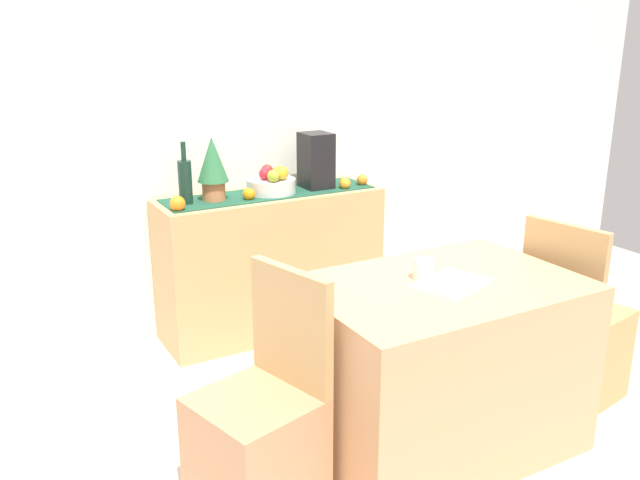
# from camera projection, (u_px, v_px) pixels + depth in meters

# --- Properties ---
(ground_plane) EXTENTS (6.40, 6.40, 0.02)m
(ground_plane) POSITION_uv_depth(u_px,v_px,m) (350.00, 400.00, 3.26)
(ground_plane) COLOR beige
(ground_plane) RESTS_ON ground
(room_wall_rear) EXTENTS (6.40, 0.06, 2.70)m
(room_wall_rear) POSITION_uv_depth(u_px,v_px,m) (245.00, 97.00, 3.84)
(room_wall_rear) COLOR silver
(room_wall_rear) RESTS_ON ground
(sideboard_console) EXTENTS (1.29, 0.42, 0.83)m
(sideboard_console) POSITION_uv_depth(u_px,v_px,m) (271.00, 263.00, 3.91)
(sideboard_console) COLOR tan
(sideboard_console) RESTS_ON ground
(table_runner) EXTENTS (1.21, 0.32, 0.01)m
(table_runner) POSITION_uv_depth(u_px,v_px,m) (270.00, 193.00, 3.79)
(table_runner) COLOR #1D4C37
(table_runner) RESTS_ON sideboard_console
(fruit_bowl) EXTENTS (0.28, 0.28, 0.08)m
(fruit_bowl) POSITION_uv_depth(u_px,v_px,m) (271.00, 186.00, 3.78)
(fruit_bowl) COLOR silver
(fruit_bowl) RESTS_ON table_runner
(apple_rear) EXTENTS (0.07, 0.07, 0.07)m
(apple_rear) POSITION_uv_depth(u_px,v_px,m) (279.00, 171.00, 3.81)
(apple_rear) COLOR #83A83D
(apple_rear) RESTS_ON fruit_bowl
(apple_front) EXTENTS (0.08, 0.08, 0.08)m
(apple_front) POSITION_uv_depth(u_px,v_px,m) (282.00, 173.00, 3.73)
(apple_front) COLOR gold
(apple_front) RESTS_ON fruit_bowl
(apple_right) EXTENTS (0.07, 0.07, 0.07)m
(apple_right) POSITION_uv_depth(u_px,v_px,m) (267.00, 170.00, 3.82)
(apple_right) COLOR red
(apple_right) RESTS_ON fruit_bowl
(apple_upper) EXTENTS (0.07, 0.07, 0.07)m
(apple_upper) POSITION_uv_depth(u_px,v_px,m) (265.00, 174.00, 3.73)
(apple_upper) COLOR red
(apple_upper) RESTS_ON fruit_bowl
(apple_center) EXTENTS (0.07, 0.07, 0.07)m
(apple_center) POSITION_uv_depth(u_px,v_px,m) (273.00, 176.00, 3.68)
(apple_center) COLOR #95AD2E
(apple_center) RESTS_ON fruit_bowl
(wine_bottle) EXTENTS (0.07, 0.07, 0.33)m
(wine_bottle) POSITION_uv_depth(u_px,v_px,m) (185.00, 181.00, 3.52)
(wine_bottle) COLOR #163125
(wine_bottle) RESTS_ON sideboard_console
(coffee_maker) EXTENTS (0.16, 0.18, 0.32)m
(coffee_maker) POSITION_uv_depth(u_px,v_px,m) (316.00, 161.00, 3.88)
(coffee_maker) COLOR black
(coffee_maker) RESTS_ON sideboard_console
(potted_plant) EXTENTS (0.17, 0.17, 0.35)m
(potted_plant) POSITION_uv_depth(u_px,v_px,m) (213.00, 166.00, 3.57)
(potted_plant) COLOR #BB6F44
(potted_plant) RESTS_ON sideboard_console
(orange_loose_mid) EXTENTS (0.07, 0.07, 0.07)m
(orange_loose_mid) POSITION_uv_depth(u_px,v_px,m) (362.00, 180.00, 3.99)
(orange_loose_mid) COLOR orange
(orange_loose_mid) RESTS_ON sideboard_console
(orange_loose_end) EXTENTS (0.07, 0.07, 0.07)m
(orange_loose_end) POSITION_uv_depth(u_px,v_px,m) (345.00, 183.00, 3.89)
(orange_loose_end) COLOR orange
(orange_loose_end) RESTS_ON sideboard_console
(orange_loose_far) EXTENTS (0.07, 0.07, 0.07)m
(orange_loose_far) POSITION_uv_depth(u_px,v_px,m) (249.00, 194.00, 3.63)
(orange_loose_far) COLOR orange
(orange_loose_far) RESTS_ON sideboard_console
(orange_loose_near_bowl) EXTENTS (0.08, 0.08, 0.08)m
(orange_loose_near_bowl) POSITION_uv_depth(u_px,v_px,m) (178.00, 204.00, 3.41)
(orange_loose_near_bowl) COLOR orange
(orange_loose_near_bowl) RESTS_ON sideboard_console
(dining_table) EXTENTS (1.12, 0.76, 0.74)m
(dining_table) POSITION_uv_depth(u_px,v_px,m) (438.00, 365.00, 2.81)
(dining_table) COLOR tan
(dining_table) RESTS_ON ground
(open_book) EXTENTS (0.33, 0.29, 0.02)m
(open_book) POSITION_uv_depth(u_px,v_px,m) (452.00, 284.00, 2.66)
(open_book) COLOR white
(open_book) RESTS_ON dining_table
(coffee_cup) EXTENTS (0.08, 0.08, 0.09)m
(coffee_cup) POSITION_uv_depth(u_px,v_px,m) (423.00, 270.00, 2.72)
(coffee_cup) COLOR silver
(coffee_cup) RESTS_ON dining_table
(chair_near_window) EXTENTS (0.49, 0.49, 0.90)m
(chair_near_window) POSITION_uv_depth(u_px,v_px,m) (259.00, 442.00, 2.46)
(chair_near_window) COLOR tan
(chair_near_window) RESTS_ON ground
(chair_by_corner) EXTENTS (0.47, 0.47, 0.90)m
(chair_by_corner) POSITION_uv_depth(u_px,v_px,m) (572.00, 345.00, 3.22)
(chair_by_corner) COLOR tan
(chair_by_corner) RESTS_ON ground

